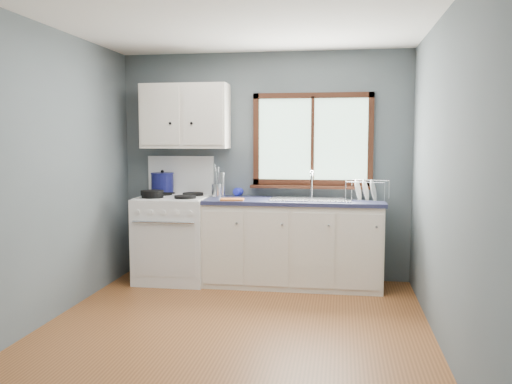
# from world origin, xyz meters

# --- Properties ---
(floor) EXTENTS (3.20, 3.60, 0.02)m
(floor) POSITION_xyz_m (0.00, 0.00, -0.01)
(floor) COLOR brown
(floor) RESTS_ON ground
(ceiling) EXTENTS (3.20, 3.60, 0.02)m
(ceiling) POSITION_xyz_m (0.00, 0.00, 2.51)
(ceiling) COLOR white
(ceiling) RESTS_ON wall_back
(wall_back) EXTENTS (3.20, 0.02, 2.50)m
(wall_back) POSITION_xyz_m (0.00, 1.81, 1.25)
(wall_back) COLOR #566064
(wall_back) RESTS_ON ground
(wall_front) EXTENTS (3.20, 0.02, 2.50)m
(wall_front) POSITION_xyz_m (0.00, -1.81, 1.25)
(wall_front) COLOR #566064
(wall_front) RESTS_ON ground
(wall_left) EXTENTS (0.02, 3.60, 2.50)m
(wall_left) POSITION_xyz_m (-1.61, 0.00, 1.25)
(wall_left) COLOR #566064
(wall_left) RESTS_ON ground
(wall_right) EXTENTS (0.02, 3.60, 2.50)m
(wall_right) POSITION_xyz_m (1.61, 0.00, 1.25)
(wall_right) COLOR #566064
(wall_right) RESTS_ON ground
(gas_range) EXTENTS (0.76, 0.69, 1.36)m
(gas_range) POSITION_xyz_m (-0.95, 1.47, 0.49)
(gas_range) COLOR white
(gas_range) RESTS_ON floor
(base_cabinets) EXTENTS (1.85, 0.60, 0.88)m
(base_cabinets) POSITION_xyz_m (0.36, 1.49, 0.41)
(base_cabinets) COLOR #EEE3D0
(base_cabinets) RESTS_ON floor
(countertop) EXTENTS (1.89, 0.64, 0.04)m
(countertop) POSITION_xyz_m (0.36, 1.49, 0.90)
(countertop) COLOR #1F223F
(countertop) RESTS_ON base_cabinets
(sink) EXTENTS (0.84, 0.46, 0.44)m
(sink) POSITION_xyz_m (0.54, 1.49, 0.86)
(sink) COLOR silver
(sink) RESTS_ON countertop
(window) EXTENTS (1.36, 0.10, 1.03)m
(window) POSITION_xyz_m (0.54, 1.77, 1.48)
(window) COLOR #9EC6A8
(window) RESTS_ON wall_back
(upper_cabinets) EXTENTS (0.95, 0.35, 0.70)m
(upper_cabinets) POSITION_xyz_m (-0.85, 1.63, 1.80)
(upper_cabinets) COLOR #EEE3D0
(upper_cabinets) RESTS_ON wall_back
(skillet) EXTENTS (0.37, 0.25, 0.05)m
(skillet) POSITION_xyz_m (-1.13, 1.31, 0.98)
(skillet) COLOR black
(skillet) RESTS_ON gas_range
(stockpot) EXTENTS (0.33, 0.33, 0.25)m
(stockpot) POSITION_xyz_m (-1.13, 1.63, 1.07)
(stockpot) COLOR #111247
(stockpot) RESTS_ON gas_range
(utensil_crock) EXTENTS (0.12, 0.12, 0.36)m
(utensil_crock) POSITION_xyz_m (-0.50, 1.60, 0.99)
(utensil_crock) COLOR silver
(utensil_crock) RESTS_ON countertop
(thermos) EXTENTS (0.08, 0.08, 0.27)m
(thermos) POSITION_xyz_m (-0.45, 1.64, 1.06)
(thermos) COLOR silver
(thermos) RESTS_ON countertop
(soap_bottle) EXTENTS (0.12, 0.12, 0.23)m
(soap_bottle) POSITION_xyz_m (-0.31, 1.72, 1.04)
(soap_bottle) COLOR #252DD8
(soap_bottle) RESTS_ON countertop
(dish_towel) EXTENTS (0.25, 0.19, 0.02)m
(dish_towel) POSITION_xyz_m (-0.26, 1.30, 0.93)
(dish_towel) COLOR #CA6528
(dish_towel) RESTS_ON countertop
(dish_rack) EXTENTS (0.48, 0.40, 0.22)m
(dish_rack) POSITION_xyz_m (1.11, 1.53, 0.98)
(dish_rack) COLOR silver
(dish_rack) RESTS_ON countertop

